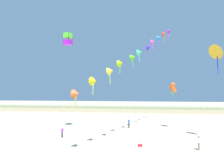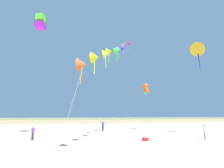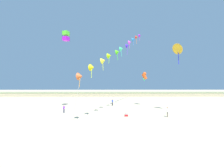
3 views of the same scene
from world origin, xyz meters
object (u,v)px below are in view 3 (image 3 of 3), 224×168
object	(u,v)px
person_mid_center	(167,111)
beach_cooler	(126,115)
person_near_right	(112,102)
large_kite_low_lead	(178,48)
large_kite_high_solo	(66,36)
person_near_left	(64,108)
large_kite_mid_trail	(144,76)

from	to	relation	value
person_mid_center	beach_cooler	distance (m)	6.91
person_near_right	person_mid_center	bearing A→B (deg)	-55.99
large_kite_low_lead	large_kite_high_solo	bearing A→B (deg)	169.55
person_near_left	large_kite_low_lead	xyz separation A→B (m)	(22.21, 0.21, 11.61)
large_kite_mid_trail	large_kite_low_lead	bearing A→B (deg)	-62.78
person_near_right	large_kite_mid_trail	bearing A→B (deg)	-1.79
person_mid_center	large_kite_low_lead	world-z (taller)	large_kite_low_lead
person_near_left	large_kite_mid_trail	world-z (taller)	large_kite_mid_trail
person_mid_center	large_kite_high_solo	bearing A→B (deg)	156.59
person_near_right	large_kite_mid_trail	size ratio (longest dim) A/B	0.72
large_kite_mid_trail	beach_cooler	size ratio (longest dim) A/B	4.05
person_near_left	large_kite_high_solo	size ratio (longest dim) A/B	0.73
person_near_right	large_kite_low_lead	world-z (taller)	large_kite_low_lead
person_near_right	large_kite_low_lead	bearing A→B (deg)	-35.82
person_near_left	beach_cooler	world-z (taller)	person_near_left
large_kite_low_lead	large_kite_high_solo	distance (m)	23.80
large_kite_low_lead	person_near_left	bearing A→B (deg)	-179.47
person_near_left	person_mid_center	xyz separation A→B (m)	(18.46, -3.92, 0.11)
large_kite_mid_trail	large_kite_high_solo	xyz separation A→B (m)	(-18.53, -4.67, 8.64)
beach_cooler	large_kite_low_lead	bearing A→B (deg)	18.22
person_near_right	large_kite_high_solo	world-z (taller)	large_kite_high_solo
large_kite_low_lead	large_kite_mid_trail	size ratio (longest dim) A/B	1.82
person_near_left	beach_cooler	size ratio (longest dim) A/B	2.58
person_mid_center	large_kite_high_solo	xyz separation A→B (m)	(-19.38, 8.39, 15.17)
person_near_left	beach_cooler	distance (m)	12.09
person_near_left	large_kite_low_lead	distance (m)	25.06
large_kite_high_solo	person_near_right	bearing A→B (deg)	25.35
large_kite_mid_trail	person_mid_center	bearing A→B (deg)	-86.28
person_near_right	large_kite_mid_trail	world-z (taller)	large_kite_mid_trail
large_kite_low_lead	beach_cooler	xyz separation A→B (m)	(-10.59, -3.48, -12.25)
beach_cooler	person_near_right	bearing A→B (deg)	99.62
large_kite_mid_trail	person_near_left	bearing A→B (deg)	-152.57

